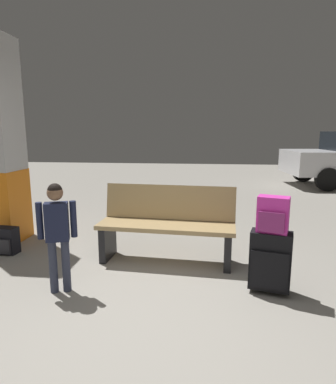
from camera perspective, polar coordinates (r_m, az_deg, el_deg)
The scene contains 6 objects.
ground_plane at distance 6.58m, azimuth 1.42°, elevation -3.37°, with size 18.00×18.00×0.10m, color gray.
bench at distance 3.93m, azimuth -0.19°, elevation -5.63°, with size 1.63×0.64×0.89m.
suitcase at distance 3.34m, azimuth 17.28°, elevation -11.32°, with size 0.42×0.31×0.60m.
backpack_bright at distance 3.20m, azimuth 17.71°, elevation -3.81°, with size 0.32×0.26×0.34m.
child at distance 3.27m, azimuth -18.67°, elevation -5.66°, with size 0.35×0.20×1.06m.
backpack_dark_floor at distance 4.68m, azimuth -26.22°, elevation -7.58°, with size 0.30×0.22×0.34m.
Camera 1 is at (0.53, -2.36, 1.54)m, focal length 30.79 mm.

